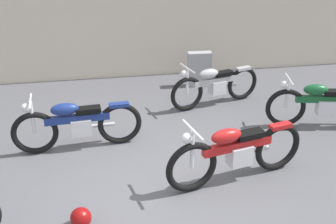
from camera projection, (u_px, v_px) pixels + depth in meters
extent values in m
plane|color=#56565B|center=(159.00, 190.00, 5.78)|extent=(40.00, 40.00, 0.00)
cube|color=beige|center=(126.00, 8.00, 9.21)|extent=(18.00, 0.30, 3.10)
cube|color=#9E9EA3|center=(199.00, 69.00, 9.10)|extent=(0.52, 0.22, 0.75)
sphere|color=maroon|center=(81.00, 218.00, 5.06)|extent=(0.26, 0.26, 0.26)
torus|color=black|center=(192.00, 167.00, 5.61)|extent=(0.75, 0.25, 0.75)
torus|color=black|center=(278.00, 147.00, 6.09)|extent=(0.75, 0.25, 0.75)
cube|color=silver|center=(240.00, 155.00, 5.86)|extent=(0.36, 0.27, 0.29)
cube|color=#B21919|center=(237.00, 145.00, 5.77)|extent=(1.05, 0.33, 0.12)
ellipsoid|color=#B21919|center=(226.00, 136.00, 5.63)|extent=(0.48, 0.30, 0.21)
cube|color=black|center=(250.00, 134.00, 5.78)|extent=(0.44, 0.27, 0.08)
cube|color=#B21919|center=(281.00, 126.00, 5.94)|extent=(0.35, 0.19, 0.06)
cylinder|color=silver|center=(192.00, 149.00, 5.49)|extent=(0.06, 0.06, 0.56)
cylinder|color=silver|center=(193.00, 130.00, 5.37)|extent=(0.17, 0.59, 0.04)
sphere|color=silver|center=(187.00, 138.00, 5.38)|extent=(0.14, 0.14, 0.14)
cylinder|color=silver|center=(247.00, 152.00, 6.06)|extent=(0.71, 0.22, 0.06)
torus|color=black|center=(35.00, 133.00, 6.51)|extent=(0.72, 0.14, 0.72)
torus|color=black|center=(120.00, 124.00, 6.80)|extent=(0.72, 0.14, 0.72)
cube|color=silver|center=(81.00, 127.00, 6.65)|extent=(0.33, 0.22, 0.28)
cube|color=navy|center=(77.00, 118.00, 6.58)|extent=(1.01, 0.17, 0.12)
ellipsoid|color=navy|center=(65.00, 109.00, 6.46)|extent=(0.45, 0.23, 0.20)
cube|color=black|center=(88.00, 110.00, 6.56)|extent=(0.40, 0.21, 0.08)
cube|color=navy|center=(119.00, 105.00, 6.65)|extent=(0.32, 0.14, 0.06)
cylinder|color=silver|center=(33.00, 118.00, 6.39)|extent=(0.06, 0.06, 0.54)
cylinder|color=silver|center=(30.00, 101.00, 6.27)|extent=(0.08, 0.57, 0.04)
sphere|color=silver|center=(25.00, 108.00, 6.30)|extent=(0.14, 0.14, 0.14)
cylinder|color=silver|center=(94.00, 126.00, 6.83)|extent=(0.69, 0.11, 0.06)
torus|color=black|center=(187.00, 94.00, 7.94)|extent=(0.68, 0.26, 0.68)
torus|color=black|center=(242.00, 83.00, 8.43)|extent=(0.68, 0.26, 0.68)
cube|color=silver|center=(218.00, 87.00, 8.20)|extent=(0.34, 0.26, 0.26)
cube|color=#ADADB2|center=(216.00, 81.00, 8.11)|extent=(0.95, 0.35, 0.11)
ellipsoid|color=#ADADB2|center=(209.00, 74.00, 7.98)|extent=(0.45, 0.29, 0.19)
cube|color=black|center=(224.00, 73.00, 8.13)|extent=(0.40, 0.26, 0.07)
cube|color=#ADADB2|center=(244.00, 69.00, 8.29)|extent=(0.32, 0.19, 0.06)
cylinder|color=silver|center=(187.00, 81.00, 7.83)|extent=(0.05, 0.05, 0.51)
cylinder|color=silver|center=(187.00, 68.00, 7.72)|extent=(0.18, 0.53, 0.03)
sphere|color=silver|center=(184.00, 74.00, 7.73)|extent=(0.13, 0.13, 0.13)
cylinder|color=silver|center=(222.00, 87.00, 8.39)|extent=(0.64, 0.23, 0.06)
torus|color=black|center=(286.00, 108.00, 7.37)|extent=(0.71, 0.22, 0.70)
cube|color=silver|center=(326.00, 107.00, 7.34)|extent=(0.34, 0.25, 0.27)
cube|color=#145128|center=(324.00, 99.00, 7.28)|extent=(0.99, 0.29, 0.12)
ellipsoid|color=#145128|center=(316.00, 90.00, 7.20)|extent=(0.45, 0.27, 0.19)
cube|color=black|center=(336.00, 92.00, 7.22)|extent=(0.41, 0.25, 0.08)
cylinder|color=silver|center=(287.00, 94.00, 7.25)|extent=(0.05, 0.05, 0.53)
cylinder|color=silver|center=(289.00, 79.00, 7.14)|extent=(0.15, 0.55, 0.03)
sphere|color=silver|center=(284.00, 85.00, 7.18)|extent=(0.13, 0.13, 0.13)
cylinder|color=silver|center=(334.00, 108.00, 7.47)|extent=(0.67, 0.19, 0.06)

